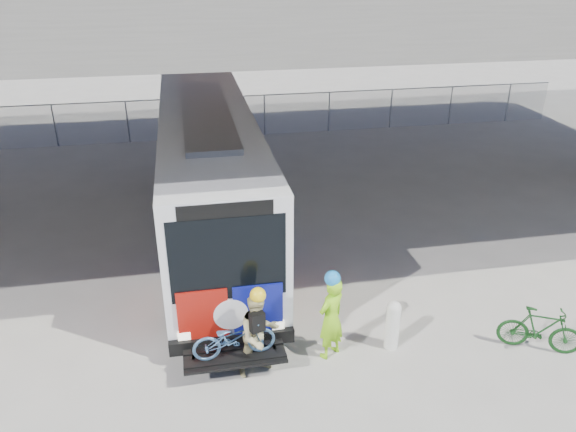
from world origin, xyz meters
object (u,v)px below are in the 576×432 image
object	(u,v)px
cyclist_hivis	(331,316)
bike_parked	(540,330)
bollard	(393,323)
cyclist_tan	(259,333)
bus	(209,163)

from	to	relation	value
cyclist_hivis	bike_parked	bearing A→B (deg)	137.40
bollard	cyclist_hivis	xyz separation A→B (m)	(-1.34, -0.00, 0.36)
cyclist_tan	cyclist_hivis	bearing A→B (deg)	-10.91
bus	bike_parked	world-z (taller)	bus
cyclist_hivis	cyclist_tan	bearing A→B (deg)	-25.38
bollard	bike_parked	xyz separation A→B (m)	(3.00, -0.66, -0.10)
cyclist_tan	bike_parked	size ratio (longest dim) A/B	1.16
bus	cyclist_hivis	bearing A→B (deg)	-72.51
cyclist_hivis	bus	bearing A→B (deg)	-106.42
bollard	bike_parked	bearing A→B (deg)	-12.48
bike_parked	cyclist_tan	bearing A→B (deg)	112.40
bus	bike_parked	size ratio (longest dim) A/B	7.64
bollard	cyclist_tan	bearing A→B (deg)	-175.47
cyclist_hivis	cyclist_tan	size ratio (longest dim) A/B	1.03
bollard	bike_parked	size ratio (longest dim) A/B	0.67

